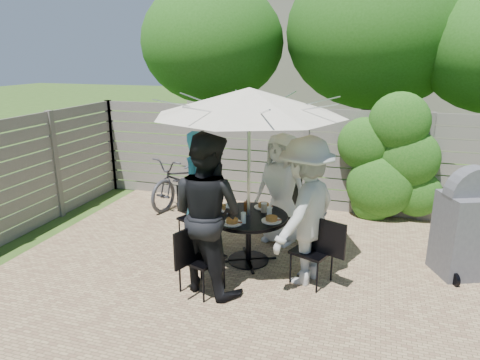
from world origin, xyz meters
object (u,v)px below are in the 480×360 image
(patio_table, at_px, (248,230))
(bbq_grill, at_px, (469,227))
(umbrella, at_px, (249,102))
(chair_front, at_px, (201,272))
(glass_right, at_px, (269,212))
(chair_right, at_px, (312,264))
(person_back, at_px, (281,189))
(plate_left, at_px, (227,208))
(person_front, at_px, (207,214))
(plate_front, at_px, (232,222))
(chair_back, at_px, (285,222))
(person_right, at_px, (305,212))
(person_left, at_px, (201,191))
(coffee_cup, at_px, (264,208))
(chair_left, at_px, (195,228))
(bicycle, at_px, (184,179))
(glass_left, at_px, (228,208))
(syrup_jug, at_px, (247,207))
(glass_front, at_px, (243,218))
(plate_back, at_px, (263,206))

(patio_table, height_order, bbq_grill, bbq_grill)
(umbrella, relative_size, chair_front, 3.43)
(bbq_grill, bearing_deg, glass_right, 167.91)
(patio_table, distance_m, chair_right, 0.99)
(person_back, height_order, plate_left, person_back)
(person_front, xyz_separation_m, plate_front, (0.15, 0.44, -0.25))
(chair_back, bearing_deg, person_right, 45.63)
(person_left, bearing_deg, coffee_cup, -76.69)
(coffee_cup, distance_m, bbq_grill, 2.59)
(chair_left, bearing_deg, plate_front, -14.26)
(plate_left, relative_size, bicycle, 0.14)
(glass_left, height_order, syrup_jug, syrup_jug)
(glass_front, height_order, bicycle, bicycle)
(chair_front, bearing_deg, plate_back, 0.76)
(chair_back, distance_m, bbq_grill, 2.49)
(bicycle, xyz_separation_m, bbq_grill, (4.57, -1.44, 0.18))
(plate_left, height_order, bbq_grill, bbq_grill)
(syrup_jug, bearing_deg, bicycle, 133.65)
(person_left, bearing_deg, chair_left, 89.33)
(glass_front, height_order, bbq_grill, bbq_grill)
(patio_table, bearing_deg, person_right, -18.91)
(person_back, xyz_separation_m, chair_left, (-1.18, -0.47, -0.58))
(chair_right, distance_m, coffee_cup, 1.01)
(person_front, distance_m, coffee_cup, 1.08)
(bicycle, bearing_deg, patio_table, -33.70)
(person_back, xyz_separation_m, person_left, (-1.05, -0.52, 0.03))
(bbq_grill, bearing_deg, plate_front, 173.14)
(syrup_jug, bearing_deg, glass_front, -80.87)
(umbrella, bearing_deg, person_front, -108.91)
(umbrella, bearing_deg, chair_back, 71.01)
(plate_front, bearing_deg, glass_left, 116.59)
(person_back, xyz_separation_m, glass_right, (0.01, -0.77, -0.08))
(chair_front, distance_m, syrup_jug, 1.13)
(person_back, distance_m, chair_right, 1.39)
(person_right, relative_size, glass_front, 13.14)
(syrup_jug, bearing_deg, patio_table, -58.72)
(chair_front, xyz_separation_m, plate_front, (0.20, 0.57, 0.44))
(chair_left, relative_size, glass_right, 6.03)
(chair_back, xyz_separation_m, plate_left, (-0.65, -0.80, 0.44))
(person_back, xyz_separation_m, chair_right, (0.64, -1.10, -0.57))
(plate_back, height_order, plate_left, same)
(person_right, bearing_deg, person_left, -90.00)
(glass_right, bearing_deg, person_left, 166.59)
(glass_left, bearing_deg, chair_left, 152.50)
(chair_right, relative_size, glass_left, 6.32)
(person_left, distance_m, chair_right, 1.89)
(chair_back, distance_m, syrup_jug, 1.04)
(chair_back, distance_m, glass_right, 1.02)
(person_front, bearing_deg, person_right, -135.00)
(chair_back, distance_m, chair_front, 1.93)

